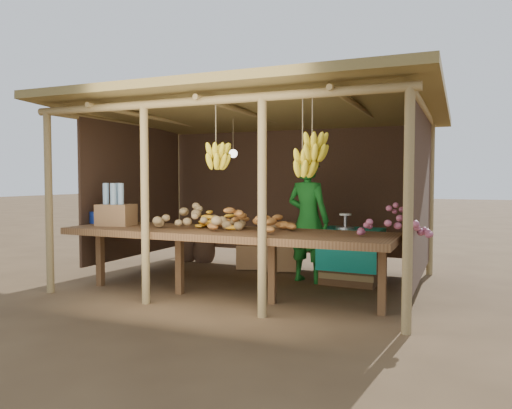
% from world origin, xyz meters
% --- Properties ---
extents(ground, '(60.00, 60.00, 0.00)m').
position_xyz_m(ground, '(0.00, 0.00, 0.00)').
color(ground, brown).
rests_on(ground, ground).
extents(stall_structure, '(4.70, 3.50, 2.43)m').
position_xyz_m(stall_structure, '(0.07, 0.02, 1.92)').
color(stall_structure, '#9D8351').
rests_on(stall_structure, ground).
extents(counter, '(3.90, 1.05, 0.80)m').
position_xyz_m(counter, '(0.00, -0.95, 0.74)').
color(counter, brown).
rests_on(counter, ground).
extents(potato_heap, '(1.05, 0.63, 0.37)m').
position_xyz_m(potato_heap, '(-0.35, -0.94, 0.98)').
color(potato_heap, '#9E8151').
rests_on(potato_heap, counter).
extents(sweet_potato_heap, '(1.12, 0.82, 0.36)m').
position_xyz_m(sweet_potato_heap, '(0.31, -0.90, 0.98)').
color(sweet_potato_heap, '#AE6B2C').
rests_on(sweet_potato_heap, counter).
extents(onion_heap, '(0.80, 0.56, 0.35)m').
position_xyz_m(onion_heap, '(1.90, -0.89, 0.98)').
color(onion_heap, '#A9526B').
rests_on(onion_heap, counter).
extents(banana_pile, '(0.54, 0.36, 0.34)m').
position_xyz_m(banana_pile, '(-0.15, -0.77, 0.97)').
color(banana_pile, yellow).
rests_on(banana_pile, counter).
extents(tomato_basin, '(0.44, 0.44, 0.23)m').
position_xyz_m(tomato_basin, '(-1.90, -0.70, 0.89)').
color(tomato_basin, navy).
rests_on(tomato_basin, counter).
extents(bottle_box, '(0.48, 0.40, 0.54)m').
position_xyz_m(bottle_box, '(-1.52, -0.97, 1.01)').
color(bottle_box, olive).
rests_on(bottle_box, counter).
extents(vendor, '(0.69, 0.54, 1.68)m').
position_xyz_m(vendor, '(0.62, 0.34, 0.84)').
color(vendor, '#176A1F').
rests_on(vendor, ground).
extents(tarp_crate, '(0.82, 0.72, 0.95)m').
position_xyz_m(tarp_crate, '(1.17, 0.48, 0.39)').
color(tarp_crate, brown).
rests_on(tarp_crate, ground).
extents(carton_stack, '(1.03, 0.49, 0.72)m').
position_xyz_m(carton_stack, '(-0.13, 0.92, 0.32)').
color(carton_stack, olive).
rests_on(carton_stack, ground).
extents(burlap_sacks, '(0.72, 0.38, 0.51)m').
position_xyz_m(burlap_sacks, '(-1.62, 1.20, 0.22)').
color(burlap_sacks, '#483021').
rests_on(burlap_sacks, ground).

